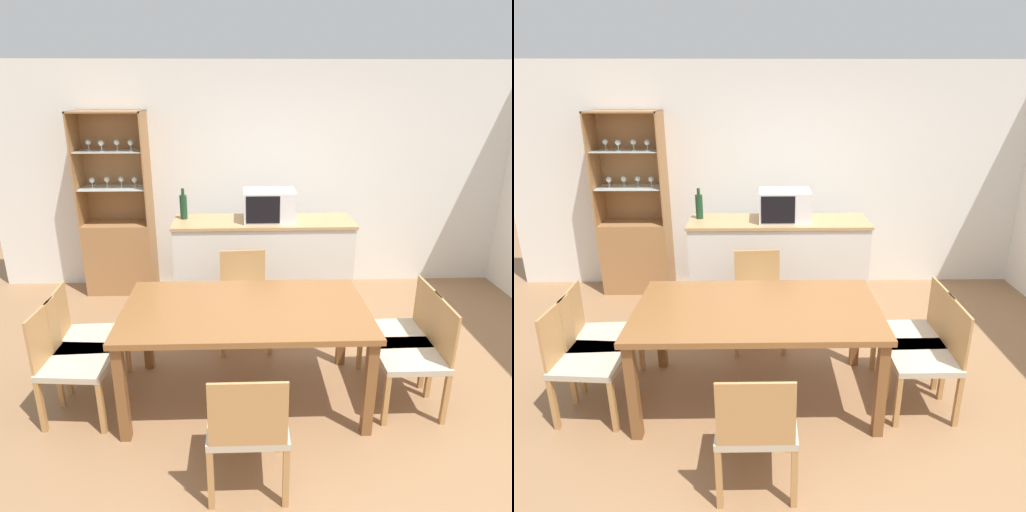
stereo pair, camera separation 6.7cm
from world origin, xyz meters
TOP-DOWN VIEW (x-y plane):
  - ground_plane at (0.00, 0.00)m, footprint 18.00×18.00m
  - wall_back at (0.00, 2.63)m, footprint 6.80×0.06m
  - kitchen_counter at (-0.31, 1.93)m, footprint 1.87×0.56m
  - display_cabinet at (-1.94, 2.41)m, footprint 0.76×0.39m
  - dining_table at (-0.52, 0.33)m, footprint 1.77×0.99m
  - dining_chair_side_right_near at (0.71, 0.18)m, footprint 0.46×0.46m
  - dining_chair_head_far at (-0.52, 1.17)m, footprint 0.49×0.49m
  - dining_chair_head_near at (-0.52, -0.51)m, footprint 0.46×0.46m
  - dining_chair_side_left_near at (-1.75, 0.18)m, footprint 0.49×0.49m
  - dining_chair_side_right_far at (0.71, 0.48)m, footprint 0.47×0.47m
  - dining_chair_side_left_far at (-1.75, 0.47)m, footprint 0.48×0.48m
  - microwave at (-0.25, 1.93)m, footprint 0.52×0.38m
  - wine_bottle at (-1.14, 2.02)m, footprint 0.08×0.08m

SIDE VIEW (x-z plane):
  - ground_plane at x=0.00m, z-range 0.00..0.00m
  - dining_chair_side_right_near at x=0.71m, z-range 0.02..0.86m
  - dining_chair_head_far at x=-0.52m, z-range 0.02..0.86m
  - dining_chair_head_near at x=-0.52m, z-range 0.02..0.86m
  - dining_chair_side_left_near at x=-1.75m, z-range 0.02..0.86m
  - dining_chair_side_right_far at x=0.71m, z-range 0.02..0.86m
  - dining_chair_side_left_far at x=-1.75m, z-range 0.02..0.86m
  - kitchen_counter at x=-0.31m, z-range 0.00..0.97m
  - display_cabinet at x=-1.94m, z-range -0.44..1.60m
  - dining_table at x=-0.52m, z-range 0.30..1.07m
  - wine_bottle at x=-1.14m, z-range 0.94..1.26m
  - microwave at x=-0.25m, z-range 0.97..1.28m
  - wall_back at x=0.00m, z-range 0.00..2.55m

